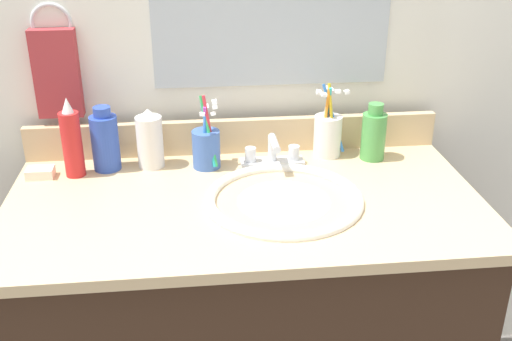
# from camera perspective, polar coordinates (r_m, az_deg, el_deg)

# --- Properties ---
(vanity_cabinet) EXTENTS (1.03, 0.53, 0.71)m
(vanity_cabinet) POSITION_cam_1_polar(r_m,az_deg,el_deg) (1.59, -0.97, -14.86)
(vanity_cabinet) COLOR #382316
(vanity_cabinet) RESTS_ON ground_plane
(countertop) EXTENTS (1.07, 0.57, 0.02)m
(countertop) POSITION_cam_1_polar(r_m,az_deg,el_deg) (1.39, -1.07, -3.14)
(countertop) COLOR #D1B284
(countertop) RESTS_ON vanity_cabinet
(backsplash) EXTENTS (1.07, 0.02, 0.09)m
(backsplash) POSITION_cam_1_polar(r_m,az_deg,el_deg) (1.61, -1.98, 3.23)
(backsplash) COLOR #D1B284
(backsplash) RESTS_ON countertop
(back_wall) EXTENTS (2.17, 0.04, 1.30)m
(back_wall) POSITION_cam_1_polar(r_m,az_deg,el_deg) (1.72, -2.08, 0.01)
(back_wall) COLOR white
(back_wall) RESTS_ON ground_plane
(towel_ring) EXTENTS (0.10, 0.01, 0.10)m
(towel_ring) POSITION_cam_1_polar(r_m,az_deg,el_deg) (1.60, -18.48, 12.85)
(towel_ring) COLOR silver
(hand_towel) EXTENTS (0.11, 0.04, 0.22)m
(hand_towel) POSITION_cam_1_polar(r_m,az_deg,el_deg) (1.61, -18.02, 8.55)
(hand_towel) COLOR #A53338
(sink_basin) EXTENTS (0.36, 0.36, 0.11)m
(sink_basin) POSITION_cam_1_polar(r_m,az_deg,el_deg) (1.39, 2.59, -3.93)
(sink_basin) COLOR white
(sink_basin) RESTS_ON countertop
(faucet) EXTENTS (0.16, 0.10, 0.08)m
(faucet) POSITION_cam_1_polar(r_m,az_deg,el_deg) (1.54, 1.55, 1.43)
(faucet) COLOR silver
(faucet) RESTS_ON countertop
(bottle_lotion_white) EXTENTS (0.07, 0.07, 0.15)m
(bottle_lotion_white) POSITION_cam_1_polar(r_m,az_deg,el_deg) (1.54, -9.84, 2.82)
(bottle_lotion_white) COLOR white
(bottle_lotion_white) RESTS_ON countertop
(bottle_spray_red) EXTENTS (0.05, 0.05, 0.20)m
(bottle_spray_red) POSITION_cam_1_polar(r_m,az_deg,el_deg) (1.53, -16.73, 2.58)
(bottle_spray_red) COLOR red
(bottle_spray_red) RESTS_ON countertop
(bottle_shampoo_blue) EXTENTS (0.07, 0.07, 0.16)m
(bottle_shampoo_blue) POSITION_cam_1_polar(r_m,az_deg,el_deg) (1.55, -13.84, 2.67)
(bottle_shampoo_blue) COLOR #2D4CB2
(bottle_shampoo_blue) RESTS_ON countertop
(bottle_toner_green) EXTENTS (0.06, 0.06, 0.15)m
(bottle_toner_green) POSITION_cam_1_polar(r_m,az_deg,el_deg) (1.59, 10.87, 3.31)
(bottle_toner_green) COLOR #4C9E4C
(bottle_toner_green) RESTS_ON countertop
(cup_white_ceramic) EXTENTS (0.08, 0.08, 0.19)m
(cup_white_ceramic) POSITION_cam_1_polar(r_m,az_deg,el_deg) (1.60, 6.68, 3.45)
(cup_white_ceramic) COLOR white
(cup_white_ceramic) RESTS_ON countertop
(cup_blue_plastic) EXTENTS (0.07, 0.09, 0.19)m
(cup_blue_plastic) POSITION_cam_1_polar(r_m,az_deg,el_deg) (1.52, -4.62, 2.21)
(cup_blue_plastic) COLOR #3F66B7
(cup_blue_plastic) RESTS_ON countertop
(soap_bar) EXTENTS (0.06, 0.04, 0.02)m
(soap_bar) POSITION_cam_1_polar(r_m,az_deg,el_deg) (1.57, -19.40, -0.20)
(soap_bar) COLOR white
(soap_bar) RESTS_ON countertop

